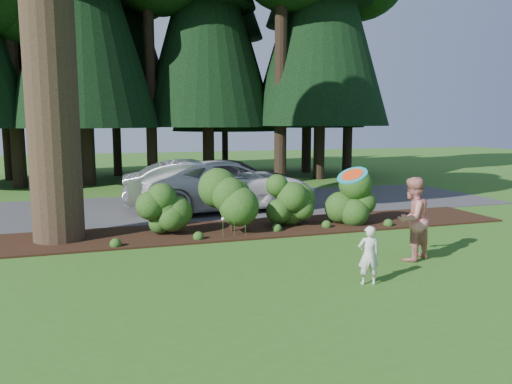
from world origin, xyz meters
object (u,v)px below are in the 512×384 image
(adult, at_px, (412,219))
(frisbee, at_px, (352,175))
(car_white_suv, at_px, (229,185))
(car_silver_wagon, at_px, (199,185))
(child, at_px, (369,255))
(car_dark_suv, at_px, (233,179))

(adult, xyz_separation_m, frisbee, (-2.04, -1.04, 1.12))
(car_white_suv, height_order, frisbee, frisbee)
(car_silver_wagon, distance_m, child, 8.74)
(car_white_suv, xyz_separation_m, child, (0.48, -8.40, -0.31))
(car_white_suv, relative_size, child, 5.42)
(car_silver_wagon, relative_size, car_dark_suv, 1.00)
(car_dark_suv, xyz_separation_m, frisbee, (-0.71, -10.90, 1.27))
(car_white_suv, relative_size, frisbee, 10.51)
(car_dark_suv, xyz_separation_m, adult, (1.33, -9.86, 0.14))
(frisbee, bearing_deg, child, -22.96)
(car_silver_wagon, distance_m, frisbee, 8.64)
(car_white_suv, height_order, car_dark_suv, car_white_suv)
(car_white_suv, height_order, child, car_white_suv)
(frisbee, bearing_deg, car_silver_wagon, 97.59)
(car_dark_suv, bearing_deg, car_silver_wagon, 143.66)
(car_silver_wagon, height_order, car_white_suv, car_silver_wagon)
(car_white_suv, xyz_separation_m, frisbee, (0.17, -8.27, 1.17))
(car_white_suv, xyz_separation_m, adult, (2.21, -7.23, 0.05))
(car_silver_wagon, distance_m, car_dark_suv, 3.04)
(car_white_suv, bearing_deg, adult, -166.49)
(child, height_order, frisbee, frisbee)
(car_silver_wagon, relative_size, car_white_suv, 0.85)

